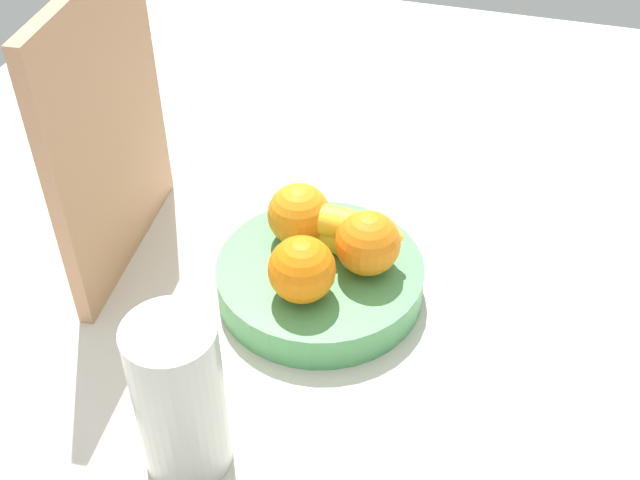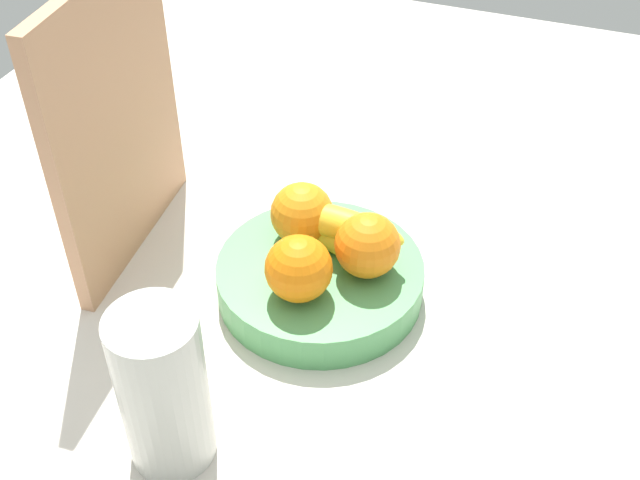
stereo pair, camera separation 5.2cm
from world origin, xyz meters
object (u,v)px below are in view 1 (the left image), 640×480
object	(u,v)px
orange_center	(299,215)
fruit_bowl	(320,279)
orange_front_left	(302,270)
cutting_board	(108,132)
orange_front_right	(368,243)
banana_bunch	(331,227)
thermos_tumbler	(180,399)

from	to	relation	value
orange_center	fruit_bowl	bearing A→B (deg)	-136.18
orange_front_left	cutting_board	bearing A→B (deg)	75.82
orange_front_left	orange_front_right	size ratio (longest dim) A/B	1.00
orange_front_left	banana_bunch	size ratio (longest dim) A/B	0.42
banana_bunch	thermos_tumbler	xyz separation A→B (cm)	(-30.29, 6.41, 1.76)
orange_center	cutting_board	xyz separation A→B (cm)	(-2.82, 22.51, 9.56)
orange_front_left	thermos_tumbler	bearing A→B (deg)	165.47
banana_bunch	thermos_tumbler	distance (cm)	31.01
orange_front_left	cutting_board	world-z (taller)	cutting_board
fruit_bowl	banana_bunch	distance (cm)	6.54
orange_center	cutting_board	world-z (taller)	cutting_board
orange_front_right	orange_front_left	bearing A→B (deg)	137.08
banana_bunch	cutting_board	distance (cm)	28.74
orange_front_left	cutting_board	size ratio (longest dim) A/B	0.22
orange_front_left	thermos_tumbler	size ratio (longest dim) A/B	0.41
orange_front_right	cutting_board	xyz separation A→B (cm)	(0.02, 31.80, 9.56)
orange_front_right	orange_center	size ratio (longest dim) A/B	1.00
fruit_bowl	orange_front_right	size ratio (longest dim) A/B	3.23
fruit_bowl	thermos_tumbler	xyz separation A→B (cm)	(-26.57, 6.05, 7.13)
banana_bunch	fruit_bowl	bearing A→B (deg)	174.46
thermos_tumbler	orange_front_right	bearing A→B (deg)	-22.60
fruit_bowl	orange_center	size ratio (longest dim) A/B	3.23
orange_front_left	thermos_tumbler	xyz separation A→B (cm)	(-21.21, 5.50, 0.96)
fruit_bowl	orange_front_right	world-z (taller)	orange_front_right
orange_front_left	cutting_board	xyz separation A→B (cm)	(6.51, 25.77, 9.56)
cutting_board	thermos_tumbler	size ratio (longest dim) A/B	1.91
fruit_bowl	thermos_tumbler	world-z (taller)	thermos_tumbler
orange_front_left	fruit_bowl	bearing A→B (deg)	-5.90
orange_center	thermos_tumbler	xyz separation A→B (cm)	(-30.55, 2.23, 0.96)
orange_front_right	orange_center	world-z (taller)	same
banana_bunch	orange_center	bearing A→B (deg)	86.42
orange_center	banana_bunch	distance (cm)	4.26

